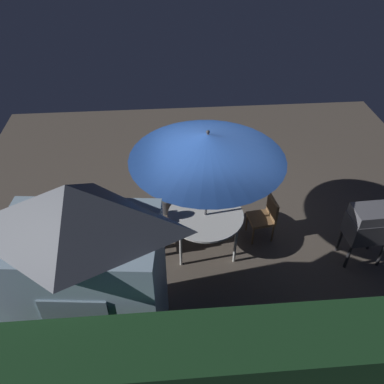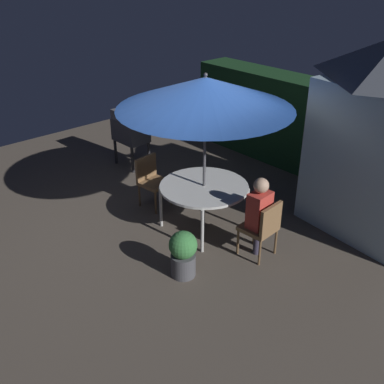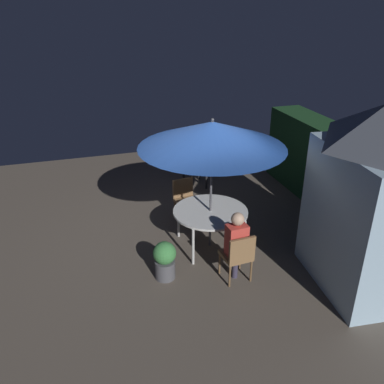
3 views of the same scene
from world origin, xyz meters
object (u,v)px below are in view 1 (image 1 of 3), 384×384
at_px(patio_table, 206,217).
at_px(chair_near_shed, 144,231).
at_px(potted_plant_by_shed, 166,197).
at_px(bbq_grill, 368,225).
at_px(person_in_red, 147,220).
at_px(chair_far_side, 265,216).
at_px(patio_umbrella, 208,146).
at_px(garden_shed, 88,276).

height_order(patio_table, chair_near_shed, chair_near_shed).
height_order(chair_near_shed, potted_plant_by_shed, chair_near_shed).
distance_m(bbq_grill, potted_plant_by_shed, 3.95).
height_order(potted_plant_by_shed, person_in_red, person_in_red).
distance_m(bbq_grill, chair_far_side, 1.83).
height_order(bbq_grill, person_in_red, person_in_red).
bearing_deg(person_in_red, chair_near_shed, 4.15).
relative_size(patio_table, chair_near_shed, 1.57).
distance_m(patio_umbrella, potted_plant_by_shed, 2.29).
bearing_deg(patio_umbrella, chair_near_shed, 4.15).
relative_size(chair_far_side, potted_plant_by_shed, 1.29).
bearing_deg(chair_far_side, potted_plant_by_shed, -25.69).
bearing_deg(garden_shed, bbq_grill, -163.52).
relative_size(patio_table, potted_plant_by_shed, 2.03).
bearing_deg(chair_near_shed, garden_shed, 71.44).
xyz_separation_m(patio_table, chair_near_shed, (1.16, 0.08, -0.20)).
xyz_separation_m(garden_shed, patio_table, (-1.79, -1.95, -0.84)).
bearing_deg(potted_plant_by_shed, person_in_red, 73.17).
distance_m(patio_table, potted_plant_by_shed, 1.34).
bearing_deg(bbq_grill, chair_far_side, -24.07).
bearing_deg(garden_shed, patio_umbrella, -132.53).
relative_size(patio_table, bbq_grill, 1.18).
xyz_separation_m(patio_umbrella, bbq_grill, (-2.83, 0.58, -1.40)).
bearing_deg(potted_plant_by_shed, chair_near_shed, 69.46).
bearing_deg(chair_far_side, patio_table, 7.33).
bearing_deg(patio_table, chair_near_shed, 4.15).
bearing_deg(patio_table, potted_plant_by_shed, -55.85).
xyz_separation_m(bbq_grill, chair_far_side, (1.64, -0.73, -0.33)).
distance_m(bbq_grill, person_in_red, 3.94).
bearing_deg(chair_near_shed, patio_table, -175.85).
bearing_deg(garden_shed, person_in_red, -110.83).
height_order(patio_table, bbq_grill, bbq_grill).
relative_size(garden_shed, chair_near_shed, 3.41).
xyz_separation_m(patio_table, bbq_grill, (-2.83, 0.58, 0.13)).
xyz_separation_m(chair_far_side, potted_plant_by_shed, (1.91, -0.92, -0.15)).
distance_m(chair_far_side, person_in_red, 2.29).
xyz_separation_m(garden_shed, chair_far_side, (-2.97, -2.10, -1.04)).
xyz_separation_m(bbq_grill, potted_plant_by_shed, (3.56, -1.65, -0.48)).
xyz_separation_m(bbq_grill, chair_near_shed, (3.99, -0.50, -0.33)).
relative_size(patio_table, person_in_red, 1.12).
bearing_deg(patio_table, patio_umbrella, -90.00).
distance_m(patio_umbrella, person_in_red, 1.82).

